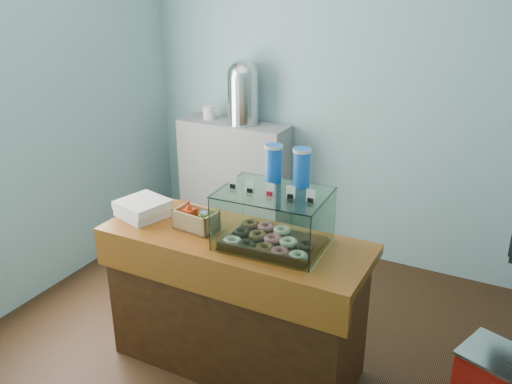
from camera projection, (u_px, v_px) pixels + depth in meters
The scene contains 9 objects.
ground at pixel (254, 340), 3.69m from camera, with size 3.50×3.50×0.00m, color black.
room_shell at pixel (259, 91), 3.04m from camera, with size 3.54×3.04×2.82m.
counter at pixel (235, 301), 3.31m from camera, with size 1.60×0.60×0.90m.
back_shelf at pixel (234, 181), 4.95m from camera, with size 1.00×0.32×1.10m, color gray.
display_case at pixel (275, 214), 3.01m from camera, with size 0.61×0.46×0.54m.
condiment_crate at pixel (195, 219), 3.22m from camera, with size 0.26×0.18×0.17m.
pastry_boxes at pixel (143, 208), 3.39m from camera, with size 0.34×0.35×0.11m.
coffee_urn at pixel (243, 90), 4.60m from camera, with size 0.30×0.30×0.55m.
red_cooler at pixel (499, 384), 3.02m from camera, with size 0.52×0.46×0.38m.
Camera 1 is at (1.41, -2.69, 2.33)m, focal length 38.00 mm.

